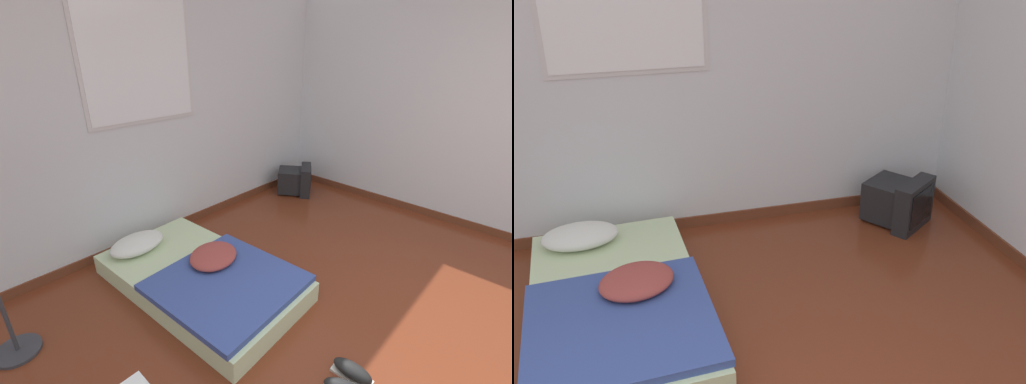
{
  "view_description": "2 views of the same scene",
  "coord_description": "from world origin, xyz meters",
  "views": [
    {
      "loc": [
        -1.79,
        -0.09,
        1.97
      ],
      "look_at": [
        0.74,
        2.31,
        0.45
      ],
      "focal_mm": 24.0,
      "sensor_mm": 36.0,
      "label": 1
    },
    {
      "loc": [
        -0.23,
        -1.07,
        2.23
      ],
      "look_at": [
        0.73,
        2.34,
        0.54
      ],
      "focal_mm": 40.0,
      "sensor_mm": 36.0,
      "label": 2
    }
  ],
  "objects": [
    {
      "name": "sneaker_pair",
      "position": [
        -0.32,
        0.51,
        0.05
      ],
      "size": [
        0.3,
        0.3,
        0.1
      ],
      "color": "silver",
      "rests_on": "ground_plane"
    },
    {
      "name": "crt_tv",
      "position": [
        1.88,
        2.61,
        0.19
      ],
      "size": [
        0.59,
        0.6,
        0.39
      ],
      "color": "black",
      "rests_on": "ground_plane"
    },
    {
      "name": "mattress_bed",
      "position": [
        -0.36,
        1.94,
        0.12
      ],
      "size": [
        1.12,
        1.83,
        0.33
      ],
      "color": "beige",
      "rests_on": "ground_plane"
    },
    {
      "name": "wall_back",
      "position": [
        -0.0,
        3.02,
        1.3
      ],
      "size": [
        7.28,
        0.08,
        2.6
      ],
      "color": "silver",
      "rests_on": "ground_plane"
    }
  ]
}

